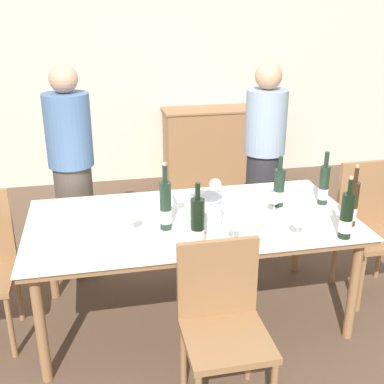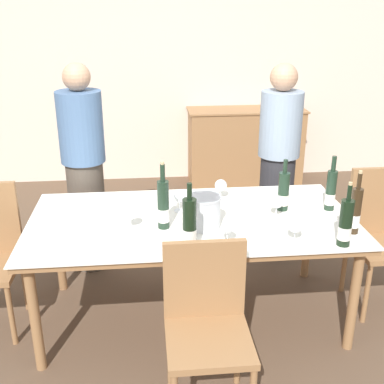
{
  "view_description": "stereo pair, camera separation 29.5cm",
  "coord_description": "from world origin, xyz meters",
  "px_view_note": "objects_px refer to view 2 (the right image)",
  "views": [
    {
      "loc": [
        -0.56,
        -2.69,
        1.99
      ],
      "look_at": [
        0.0,
        0.0,
        0.9
      ],
      "focal_mm": 45.0,
      "sensor_mm": 36.0,
      "label": 1
    },
    {
      "loc": [
        -0.27,
        -2.74,
        1.99
      ],
      "look_at": [
        0.0,
        0.0,
        0.9
      ],
      "focal_mm": 45.0,
      "sensor_mm": 36.0,
      "label": 2
    }
  ],
  "objects_px": {
    "wine_bottle_2": "(331,191)",
    "wine_glass_5": "(221,186)",
    "wine_bottle_5": "(283,192)",
    "wine_bottle_1": "(355,212)",
    "wine_bottle_3": "(163,205)",
    "wine_bottle_4": "(345,224)",
    "person_host": "(85,171)",
    "dining_table": "(192,227)",
    "person_guest_left": "(278,162)",
    "wine_glass_0": "(277,202)",
    "wine_bottle_0": "(190,226)",
    "sideboard_cabinet": "(245,146)",
    "chair_right_end": "(381,229)",
    "wine_glass_4": "(228,228)",
    "wine_glass_1": "(179,198)",
    "ice_bucket": "(204,211)",
    "chair_near_front": "(207,318)",
    "wine_glass_2": "(130,215)",
    "wine_glass_3": "(295,226)"
  },
  "relations": [
    {
      "from": "wine_bottle_2",
      "to": "wine_glass_5",
      "type": "distance_m",
      "value": 0.73
    },
    {
      "from": "chair_near_front",
      "to": "wine_glass_3",
      "type": "bearing_deg",
      "value": 35.1
    },
    {
      "from": "dining_table",
      "to": "wine_bottle_5",
      "type": "relative_size",
      "value": 5.94
    },
    {
      "from": "wine_bottle_4",
      "to": "person_host",
      "type": "relative_size",
      "value": 0.23
    },
    {
      "from": "dining_table",
      "to": "wine_bottle_2",
      "type": "xyz_separation_m",
      "value": [
        0.91,
        0.06,
        0.19
      ]
    },
    {
      "from": "wine_glass_2",
      "to": "chair_near_front",
      "type": "relative_size",
      "value": 0.15
    },
    {
      "from": "wine_bottle_2",
      "to": "wine_bottle_0",
      "type": "bearing_deg",
      "value": -154.44
    },
    {
      "from": "sideboard_cabinet",
      "to": "wine_glass_4",
      "type": "xyz_separation_m",
      "value": [
        -0.71,
        -2.94,
        0.39
      ]
    },
    {
      "from": "wine_bottle_0",
      "to": "wine_glass_5",
      "type": "relative_size",
      "value": 2.73
    },
    {
      "from": "sideboard_cabinet",
      "to": "chair_right_end",
      "type": "xyz_separation_m",
      "value": [
        0.44,
        -2.48,
        0.11
      ]
    },
    {
      "from": "wine_bottle_1",
      "to": "wine_bottle_3",
      "type": "xyz_separation_m",
      "value": [
        -1.11,
        0.18,
        0.01
      ]
    },
    {
      "from": "ice_bucket",
      "to": "wine_bottle_5",
      "type": "bearing_deg",
      "value": 21.0
    },
    {
      "from": "wine_glass_3",
      "to": "wine_bottle_4",
      "type": "bearing_deg",
      "value": -14.61
    },
    {
      "from": "wine_glass_0",
      "to": "person_host",
      "type": "xyz_separation_m",
      "value": [
        -1.27,
        0.8,
        -0.02
      ]
    },
    {
      "from": "ice_bucket",
      "to": "chair_right_end",
      "type": "height_order",
      "value": "chair_right_end"
    },
    {
      "from": "dining_table",
      "to": "person_guest_left",
      "type": "distance_m",
      "value": 1.19
    },
    {
      "from": "wine_bottle_2",
      "to": "person_host",
      "type": "xyz_separation_m",
      "value": [
        -1.65,
        0.71,
        -0.05
      ]
    },
    {
      "from": "wine_bottle_1",
      "to": "wine_bottle_3",
      "type": "bearing_deg",
      "value": 170.88
    },
    {
      "from": "sideboard_cabinet",
      "to": "chair_near_front",
      "type": "height_order",
      "value": "chair_near_front"
    },
    {
      "from": "wine_bottle_2",
      "to": "wine_glass_0",
      "type": "xyz_separation_m",
      "value": [
        -0.38,
        -0.09,
        -0.03
      ]
    },
    {
      "from": "wine_bottle_1",
      "to": "wine_glass_2",
      "type": "relative_size",
      "value": 2.83
    },
    {
      "from": "person_host",
      "to": "person_guest_left",
      "type": "height_order",
      "value": "person_host"
    },
    {
      "from": "wine_glass_4",
      "to": "wine_glass_1",
      "type": "bearing_deg",
      "value": 115.22
    },
    {
      "from": "wine_bottle_2",
      "to": "wine_glass_3",
      "type": "height_order",
      "value": "wine_bottle_2"
    },
    {
      "from": "person_guest_left",
      "to": "wine_glass_5",
      "type": "bearing_deg",
      "value": -134.1
    },
    {
      "from": "wine_bottle_0",
      "to": "wine_bottle_5",
      "type": "xyz_separation_m",
      "value": [
        0.66,
        0.49,
        -0.02
      ]
    },
    {
      "from": "ice_bucket",
      "to": "wine_glass_3",
      "type": "relative_size",
      "value": 1.46
    },
    {
      "from": "wine_bottle_2",
      "to": "wine_glass_5",
      "type": "height_order",
      "value": "wine_bottle_2"
    },
    {
      "from": "wine_glass_5",
      "to": "wine_bottle_4",
      "type": "bearing_deg",
      "value": -51.82
    },
    {
      "from": "wine_glass_4",
      "to": "person_guest_left",
      "type": "distance_m",
      "value": 1.39
    },
    {
      "from": "wine_bottle_2",
      "to": "wine_bottle_5",
      "type": "xyz_separation_m",
      "value": [
        -0.31,
        0.03,
        -0.01
      ]
    },
    {
      "from": "wine_bottle_1",
      "to": "wine_glass_2",
      "type": "xyz_separation_m",
      "value": [
        -1.31,
        0.18,
        -0.04
      ]
    },
    {
      "from": "sideboard_cabinet",
      "to": "chair_right_end",
      "type": "bearing_deg",
      "value": -79.98
    },
    {
      "from": "chair_right_end",
      "to": "person_host",
      "type": "xyz_separation_m",
      "value": [
        -2.06,
        0.68,
        0.26
      ]
    },
    {
      "from": "sideboard_cabinet",
      "to": "wine_glass_2",
      "type": "relative_size",
      "value": 9.8
    },
    {
      "from": "wine_bottle_4",
      "to": "wine_glass_5",
      "type": "relative_size",
      "value": 2.62
    },
    {
      "from": "wine_bottle_0",
      "to": "wine_bottle_5",
      "type": "relative_size",
      "value": 1.13
    },
    {
      "from": "wine_bottle_5",
      "to": "person_guest_left",
      "type": "xyz_separation_m",
      "value": [
        0.18,
        0.8,
        -0.06
      ]
    },
    {
      "from": "chair_right_end",
      "to": "wine_bottle_4",
      "type": "bearing_deg",
      "value": -134.13
    },
    {
      "from": "wine_glass_1",
      "to": "person_guest_left",
      "type": "height_order",
      "value": "person_guest_left"
    },
    {
      "from": "wine_bottle_5",
      "to": "wine_glass_2",
      "type": "height_order",
      "value": "wine_bottle_5"
    },
    {
      "from": "wine_glass_4",
      "to": "person_guest_left",
      "type": "relative_size",
      "value": 0.09
    },
    {
      "from": "chair_near_front",
      "to": "sideboard_cabinet",
      "type": "bearing_deg",
      "value": 75.27
    },
    {
      "from": "wine_bottle_5",
      "to": "person_host",
      "type": "height_order",
      "value": "person_host"
    },
    {
      "from": "wine_glass_5",
      "to": "person_guest_left",
      "type": "distance_m",
      "value": 0.8
    },
    {
      "from": "dining_table",
      "to": "wine_bottle_1",
      "type": "bearing_deg",
      "value": -17.23
    },
    {
      "from": "person_guest_left",
      "to": "wine_bottle_1",
      "type": "bearing_deg",
      "value": -83.25
    },
    {
      "from": "person_guest_left",
      "to": "wine_bottle_5",
      "type": "bearing_deg",
      "value": -103.0
    },
    {
      "from": "wine_bottle_1",
      "to": "chair_near_front",
      "type": "height_order",
      "value": "wine_bottle_1"
    },
    {
      "from": "chair_near_front",
      "to": "person_host",
      "type": "height_order",
      "value": "person_host"
    }
  ]
}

